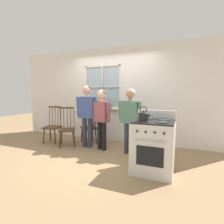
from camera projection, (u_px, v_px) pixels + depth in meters
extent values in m
plane|color=#937551|center=(91.00, 156.00, 3.93)|extent=(16.00, 16.00, 0.00)
cube|color=white|center=(57.00, 94.00, 5.85)|extent=(2.27, 0.06, 2.70)
cube|color=white|center=(177.00, 95.00, 4.41)|extent=(3.00, 0.06, 2.70)
cube|color=white|center=(103.00, 124.00, 5.30)|extent=(1.13, 0.06, 0.96)
cube|color=white|center=(103.00, 57.00, 5.08)|extent=(1.13, 0.06, 0.49)
cube|color=silver|center=(102.00, 109.00, 5.17)|extent=(1.19, 0.10, 0.03)
cube|color=#9EB7C6|center=(103.00, 87.00, 5.19)|extent=(1.07, 0.01, 1.19)
cube|color=silver|center=(103.00, 87.00, 5.16)|extent=(0.04, 0.02, 1.25)
cube|color=silver|center=(103.00, 87.00, 5.16)|extent=(1.13, 0.02, 0.04)
cube|color=silver|center=(87.00, 87.00, 5.37)|extent=(0.04, 0.03, 1.25)
cube|color=silver|center=(120.00, 87.00, 4.95)|extent=(0.04, 0.03, 1.25)
cube|color=silver|center=(102.00, 66.00, 5.09)|extent=(1.13, 0.03, 0.04)
cube|color=silver|center=(103.00, 107.00, 5.23)|extent=(1.13, 0.03, 0.04)
cube|color=#4C331E|center=(89.00, 128.00, 4.90)|extent=(0.58, 0.58, 0.04)
cylinder|color=#4C331E|center=(82.00, 135.00, 5.02)|extent=(0.09, 0.05, 0.42)
cylinder|color=#4C331E|center=(85.00, 138.00, 4.71)|extent=(0.05, 0.09, 0.42)
cylinder|color=#4C331E|center=(93.00, 134.00, 5.14)|extent=(0.05, 0.09, 0.42)
cylinder|color=#4C331E|center=(96.00, 136.00, 4.83)|extent=(0.09, 0.05, 0.42)
cylinder|color=#4C331E|center=(93.00, 117.00, 5.10)|extent=(0.07, 0.07, 0.55)
cylinder|color=#4C331E|center=(93.00, 117.00, 5.01)|extent=(0.07, 0.07, 0.55)
cylinder|color=#4C331E|center=(94.00, 118.00, 4.93)|extent=(0.07, 0.07, 0.55)
cylinder|color=#4C331E|center=(95.00, 118.00, 4.85)|extent=(0.07, 0.07, 0.55)
cylinder|color=#4C331E|center=(96.00, 118.00, 4.76)|extent=(0.07, 0.07, 0.55)
cube|color=#4C331E|center=(94.00, 107.00, 4.90)|extent=(0.29, 0.30, 0.04)
cube|color=#4C331E|center=(52.00, 127.00, 4.93)|extent=(0.48, 0.47, 0.04)
cylinder|color=#4C331E|center=(44.00, 136.00, 4.84)|extent=(0.07, 0.08, 0.42)
cylinder|color=#4C331E|center=(55.00, 137.00, 4.77)|extent=(0.07, 0.07, 0.42)
cylinder|color=#4C331E|center=(50.00, 134.00, 5.15)|extent=(0.07, 0.07, 0.42)
cylinder|color=#4C331E|center=(61.00, 134.00, 5.08)|extent=(0.07, 0.08, 0.42)
cylinder|color=#4C331E|center=(50.00, 117.00, 5.11)|extent=(0.03, 0.08, 0.55)
cylinder|color=#4C331E|center=(52.00, 117.00, 5.09)|extent=(0.03, 0.08, 0.55)
cylinder|color=#4C331E|center=(55.00, 117.00, 5.07)|extent=(0.03, 0.08, 0.55)
cylinder|color=#4C331E|center=(58.00, 117.00, 5.05)|extent=(0.03, 0.08, 0.55)
cylinder|color=#4C331E|center=(61.00, 117.00, 5.03)|extent=(0.03, 0.08, 0.55)
cube|color=#4C331E|center=(55.00, 107.00, 5.04)|extent=(0.38, 0.11, 0.04)
cube|color=#4C331E|center=(67.00, 130.00, 4.62)|extent=(0.57, 0.56, 0.04)
cylinder|color=#4C331E|center=(60.00, 140.00, 4.45)|extent=(0.06, 0.09, 0.42)
cylinder|color=#4C331E|center=(74.00, 139.00, 4.52)|extent=(0.09, 0.06, 0.42)
cylinder|color=#4C331E|center=(61.00, 137.00, 4.77)|extent=(0.09, 0.06, 0.42)
cylinder|color=#4C331E|center=(74.00, 136.00, 4.83)|extent=(0.06, 0.09, 0.42)
cylinder|color=#4C331E|center=(60.00, 119.00, 4.72)|extent=(0.06, 0.07, 0.55)
cylinder|color=#4C331E|center=(64.00, 119.00, 4.73)|extent=(0.06, 0.07, 0.55)
cylinder|color=#4C331E|center=(67.00, 118.00, 4.75)|extent=(0.06, 0.07, 0.55)
cylinder|color=#4C331E|center=(71.00, 118.00, 4.77)|extent=(0.06, 0.07, 0.55)
cylinder|color=#4C331E|center=(74.00, 118.00, 4.78)|extent=(0.06, 0.07, 0.55)
cube|color=#4C331E|center=(67.00, 108.00, 4.72)|extent=(0.34, 0.24, 0.04)
cylinder|color=#2D3347|center=(85.00, 132.00, 4.55)|extent=(0.12, 0.12, 0.77)
cylinder|color=#2D3347|center=(90.00, 133.00, 4.49)|extent=(0.12, 0.12, 0.77)
cube|color=#384C8E|center=(87.00, 107.00, 4.45)|extent=(0.43, 0.23, 0.54)
cylinder|color=#384C8E|center=(78.00, 106.00, 4.51)|extent=(0.08, 0.11, 0.50)
cylinder|color=#384C8E|center=(95.00, 107.00, 4.34)|extent=(0.08, 0.11, 0.50)
cylinder|color=tan|center=(87.00, 95.00, 4.41)|extent=(0.10, 0.10, 0.07)
sphere|color=tan|center=(87.00, 90.00, 4.40)|extent=(0.22, 0.22, 0.22)
ellipsoid|color=#332319|center=(87.00, 89.00, 4.41)|extent=(0.22, 0.22, 0.18)
cylinder|color=black|center=(100.00, 135.00, 4.38)|extent=(0.12, 0.12, 0.71)
cylinder|color=black|center=(104.00, 136.00, 4.29)|extent=(0.12, 0.12, 0.71)
cube|color=#934C56|center=(102.00, 112.00, 4.26)|extent=(0.41, 0.31, 0.50)
cylinder|color=#934C56|center=(95.00, 110.00, 4.39)|extent=(0.10, 0.12, 0.46)
cylinder|color=#934C56|center=(108.00, 111.00, 4.11)|extent=(0.10, 0.12, 0.46)
cylinder|color=beige|center=(102.00, 100.00, 4.23)|extent=(0.10, 0.10, 0.06)
sphere|color=beige|center=(102.00, 94.00, 4.22)|extent=(0.22, 0.22, 0.22)
ellipsoid|color=brown|center=(102.00, 94.00, 4.23)|extent=(0.22, 0.22, 0.18)
cylinder|color=#2D3347|center=(127.00, 138.00, 4.07)|extent=(0.12, 0.12, 0.72)
cylinder|color=#2D3347|center=(133.00, 139.00, 3.97)|extent=(0.12, 0.12, 0.72)
cube|color=#4C7560|center=(130.00, 112.00, 3.95)|extent=(0.47, 0.31, 0.51)
cylinder|color=#4C7560|center=(120.00, 111.00, 4.08)|extent=(0.10, 0.12, 0.47)
cylinder|color=#4C7560|center=(140.00, 112.00, 3.78)|extent=(0.10, 0.12, 0.47)
cylinder|color=tan|center=(130.00, 99.00, 3.92)|extent=(0.10, 0.10, 0.06)
sphere|color=tan|center=(130.00, 93.00, 3.91)|extent=(0.21, 0.21, 0.21)
ellipsoid|color=silver|center=(131.00, 93.00, 3.92)|extent=(0.21, 0.21, 0.17)
cube|color=silver|center=(153.00, 147.00, 3.09)|extent=(0.71, 0.64, 0.90)
cube|color=black|center=(154.00, 122.00, 3.04)|extent=(0.69, 0.61, 0.02)
cylinder|color=#2D2D30|center=(143.00, 121.00, 2.98)|extent=(0.20, 0.20, 0.02)
cylinder|color=#2D2D30|center=(162.00, 122.00, 2.86)|extent=(0.20, 0.20, 0.02)
cylinder|color=#2D2D30|center=(146.00, 119.00, 3.21)|extent=(0.20, 0.20, 0.02)
cylinder|color=#2D2D30|center=(164.00, 120.00, 3.09)|extent=(0.20, 0.20, 0.02)
cube|color=silver|center=(156.00, 114.00, 3.29)|extent=(0.71, 0.06, 0.16)
cube|color=black|center=(150.00, 156.00, 2.80)|extent=(0.44, 0.01, 0.32)
cylinder|color=silver|center=(150.00, 141.00, 2.75)|extent=(0.49, 0.02, 0.02)
cylinder|color=#232326|center=(137.00, 131.00, 2.83)|extent=(0.04, 0.02, 0.04)
cylinder|color=#232326|center=(146.00, 132.00, 2.77)|extent=(0.04, 0.02, 0.04)
cylinder|color=#232326|center=(155.00, 133.00, 2.72)|extent=(0.04, 0.02, 0.04)
cylinder|color=#232326|center=(164.00, 134.00, 2.67)|extent=(0.04, 0.02, 0.04)
cylinder|color=black|center=(143.00, 117.00, 2.97)|extent=(0.17, 0.17, 0.12)
ellipsoid|color=black|center=(143.00, 114.00, 2.97)|extent=(0.16, 0.16, 0.07)
sphere|color=black|center=(143.00, 111.00, 2.96)|extent=(0.03, 0.03, 0.03)
cylinder|color=black|center=(148.00, 116.00, 2.94)|extent=(0.08, 0.03, 0.07)
torus|color=black|center=(143.00, 110.00, 2.96)|extent=(0.12, 0.01, 0.12)
cylinder|color=#935B3D|center=(109.00, 106.00, 5.07)|extent=(0.12, 0.12, 0.12)
cylinder|color=#33261C|center=(109.00, 105.00, 5.07)|extent=(0.11, 0.11, 0.01)
cone|color=#388447|center=(109.00, 101.00, 5.05)|extent=(0.06, 0.05, 0.20)
cone|color=#388447|center=(108.00, 102.00, 5.07)|extent=(0.06, 0.05, 0.12)
cone|color=#388447|center=(108.00, 102.00, 5.04)|extent=(0.04, 0.08, 0.14)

